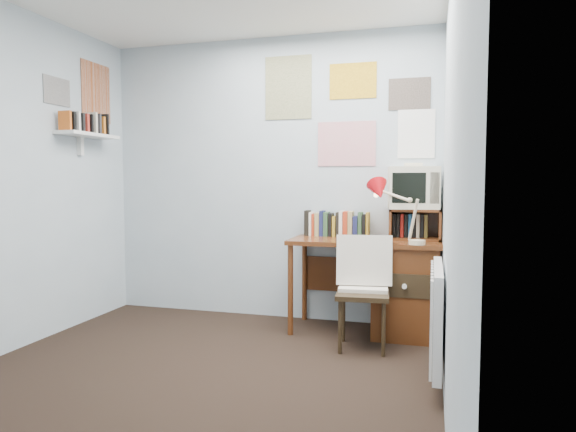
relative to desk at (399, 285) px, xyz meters
The scene contains 13 objects.
ground 1.93m from the desk, 128.37° to the right, with size 3.50×3.50×0.00m, color black.
back_wall 1.47m from the desk, 167.00° to the left, with size 3.00×0.02×2.50m, color silver.
right_wall 1.74m from the desk, 77.48° to the right, with size 0.02×3.50×2.50m, color silver.
desk is the anchor object (origin of this frame).
desk_chair 0.48m from the desk, 118.38° to the right, with size 0.41×0.39×0.81m, color black.
desk_lamp 0.63m from the desk, 57.09° to the right, with size 0.31×0.27×0.44m, color red.
tv_riser 0.51m from the desk, 42.96° to the left, with size 0.40×0.30×0.25m, color #572B13.
crt_tv 0.80m from the desk, 54.21° to the left, with size 0.39×0.36×0.37m, color beige.
book_row 0.71m from the desk, 160.58° to the left, with size 0.60×0.14×0.22m, color #572B13.
radiator 0.97m from the desk, 72.76° to the right, with size 0.09×0.80×0.60m, color white.
wall_shelf 2.87m from the desk, behind, with size 0.20×0.62×0.24m, color white.
posters_back 1.54m from the desk, 150.72° to the left, with size 1.20×0.01×0.90m, color white.
posters_left 3.13m from the desk, behind, with size 0.01×0.70×0.60m, color white.
Camera 1 is at (1.42, -2.65, 1.24)m, focal length 32.00 mm.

